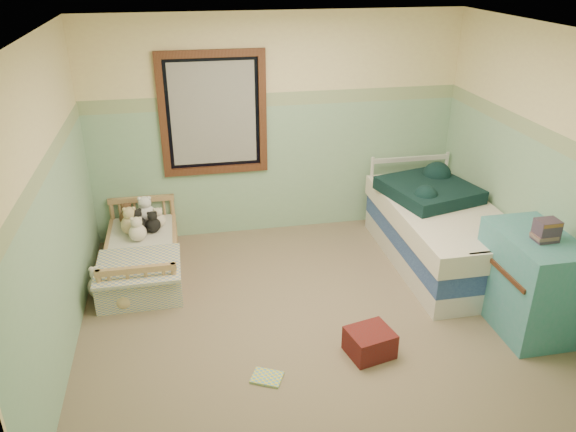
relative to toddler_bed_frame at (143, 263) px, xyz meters
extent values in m
cube|color=#796A55|center=(1.57, -1.05, -0.10)|extent=(4.20, 3.60, 0.02)
cube|color=beige|center=(1.57, -1.05, 2.42)|extent=(4.20, 3.60, 0.02)
cube|color=beige|center=(1.57, 0.75, 1.16)|extent=(4.20, 0.04, 2.50)
cube|color=beige|center=(1.57, -2.85, 1.16)|extent=(4.20, 0.04, 2.50)
cube|color=beige|center=(-0.53, -1.05, 1.16)|extent=(0.04, 3.60, 2.50)
cube|color=beige|center=(3.67, -1.05, 1.16)|extent=(0.04, 3.60, 2.50)
cube|color=#84B18E|center=(1.57, 0.74, 0.66)|extent=(4.20, 0.01, 1.50)
cube|color=#4B754F|center=(1.57, 0.74, 1.48)|extent=(4.20, 0.01, 0.15)
cube|color=#391E0F|center=(0.87, 0.71, 1.36)|extent=(1.16, 0.06, 1.36)
cube|color=#B0B0A9|center=(0.87, 0.72, 1.36)|extent=(0.92, 0.01, 1.12)
cube|color=olive|center=(0.00, 0.00, 0.00)|extent=(0.73, 1.46, 0.19)
cube|color=silver|center=(0.00, 0.00, 0.15)|extent=(0.67, 1.40, 0.12)
cube|color=#7891B7|center=(0.00, -0.45, 0.23)|extent=(0.79, 0.73, 0.03)
sphere|color=brown|center=(-0.15, 0.50, 0.30)|extent=(0.18, 0.18, 0.18)
sphere|color=white|center=(0.05, 0.50, 0.32)|extent=(0.22, 0.22, 0.22)
sphere|color=beige|center=(-0.10, 0.28, 0.32)|extent=(0.21, 0.21, 0.21)
sphere|color=black|center=(0.13, 0.28, 0.29)|extent=(0.16, 0.16, 0.16)
sphere|color=white|center=(-0.38, -0.43, 0.02)|extent=(0.23, 0.23, 0.23)
sphere|color=beige|center=(-0.14, -0.67, 0.02)|extent=(0.23, 0.23, 0.23)
cube|color=silver|center=(3.12, -0.43, 0.02)|extent=(0.99, 1.97, 0.22)
cube|color=navy|center=(3.12, -0.43, 0.24)|extent=(0.99, 1.97, 0.22)
cube|color=silver|center=(3.12, -0.43, 0.46)|extent=(1.03, 2.01, 0.22)
cube|color=black|center=(3.07, -0.13, 0.64)|extent=(1.03, 1.07, 0.14)
cube|color=teal|center=(3.38, -1.60, 0.35)|extent=(0.56, 0.89, 0.89)
cube|color=brown|center=(3.38, -1.68, 0.89)|extent=(0.19, 0.15, 0.18)
cube|color=maroon|center=(1.90, -1.74, 0.02)|extent=(0.42, 0.38, 0.22)
cube|color=yellow|center=(1.02, -1.88, -0.08)|extent=(0.29, 0.27, 0.02)
sphere|color=white|center=(-0.02, 0.11, 0.30)|extent=(0.18, 0.18, 0.18)
sphere|color=white|center=(0.19, 0.39, 0.29)|extent=(0.15, 0.15, 0.15)
sphere|color=black|center=(-0.04, 0.29, 0.31)|extent=(0.19, 0.19, 0.19)
camera|label=1|loc=(0.52, -5.27, 2.95)|focal=34.88mm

